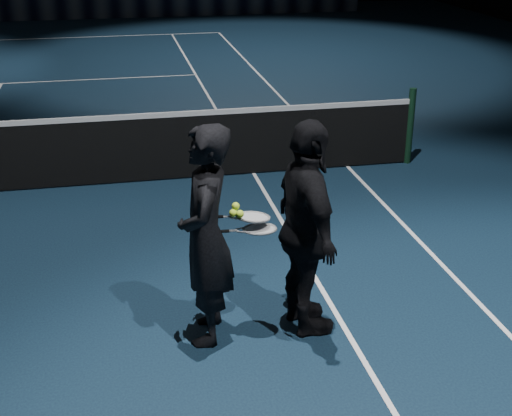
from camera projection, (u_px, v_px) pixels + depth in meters
The scene contains 7 objects.
net_post_right at pixel (410, 126), 10.20m from camera, with size 0.10×0.10×1.10m, color black.
sponsor_backdrop at pixel (33, 6), 23.00m from camera, with size 22.00×0.15×0.90m, color black.
player_a at pixel (206, 236), 5.87m from camera, with size 0.70×0.46×1.91m, color black.
player_b at pixel (307, 230), 5.99m from camera, with size 1.12×0.47×1.91m, color black.
racket_lower at pixel (260, 229), 5.92m from camera, with size 0.68×0.22×0.03m, color black, non-canonical shape.
racket_upper at pixel (253, 217), 5.91m from camera, with size 0.68×0.22×0.03m, color black, non-canonical shape.
tennis_balls at pixel (236, 211), 5.83m from camera, with size 0.12×0.10×0.12m, color #9ED32C, non-canonical shape.
Camera 1 is at (2.24, -9.19, 3.47)m, focal length 50.00 mm.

